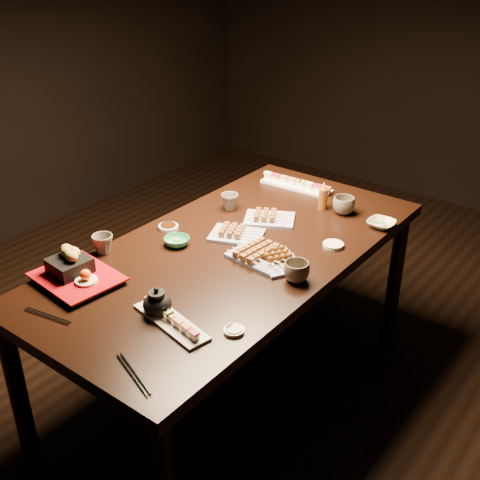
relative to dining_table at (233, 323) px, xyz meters
The scene contains 23 objects.
ground 0.46m from the dining_table, 130.57° to the left, with size 5.00×5.00×0.00m, color black.
dining_table is the anchor object (origin of this frame).
sushi_platter_near 0.69m from the dining_table, 73.40° to the right, with size 0.33×0.09×0.04m, color white, non-canonical shape.
sushi_platter_far 0.83m from the dining_table, 101.70° to the left, with size 0.38×0.10×0.05m, color white, non-canonical shape.
yakitori_plate_center 0.42m from the dining_table, 119.23° to the left, with size 0.22×0.16×0.06m, color #828EB6, non-canonical shape.
yakitori_plate_right 0.43m from the dining_table, ahead, with size 0.24×0.18×0.06m, color #828EB6, non-canonical shape.
yakitori_plate_left 0.51m from the dining_table, 95.88° to the left, with size 0.22×0.16×0.06m, color #828EB6, non-canonical shape.
tsukune_plate 0.46m from the dining_table, ahead, with size 0.21×0.15×0.05m, color #828EB6, non-canonical shape.
edamame_bowl_green 0.46m from the dining_table, 150.28° to the right, with size 0.11×0.11×0.03m, color #309463.
edamame_bowl_cream 0.79m from the dining_table, 54.78° to the left, with size 0.12×0.12×0.03m, color beige.
tempura_tray 0.77m from the dining_table, 118.53° to the right, with size 0.32×0.25×0.12m, color black, non-canonical shape.
teacup_near_left 0.67m from the dining_table, 138.73° to the right, with size 0.09×0.09×0.08m, color brown.
teacup_mid_right 0.54m from the dining_table, ahead, with size 0.10×0.10×0.08m, color brown.
teacup_far_left 0.57m from the dining_table, 130.17° to the left, with size 0.08×0.08×0.08m, color brown.
teacup_far_right 0.74m from the dining_table, 71.54° to the left, with size 0.10×0.10×0.08m, color brown.
teapot 0.68m from the dining_table, 80.99° to the right, with size 0.12×0.12×0.10m, color black, non-canonical shape.
condiment_bottle 0.73m from the dining_table, 81.02° to the left, with size 0.04×0.04×0.13m, color brown.
sauce_dish_west 0.51m from the dining_table, behind, with size 0.09×0.09×0.02m, color white.
sauce_dish_east 0.57m from the dining_table, 40.15° to the left, with size 0.09×0.09×0.02m, color white.
sauce_dish_se 0.69m from the dining_table, 51.32° to the right, with size 0.07×0.07×0.01m, color white.
sauce_dish_nw 0.84m from the dining_table, 106.68° to the left, with size 0.08×0.08×0.01m, color white.
chopsticks_near 0.88m from the dining_table, 104.73° to the right, with size 0.20×0.02×0.01m, color black, non-canonical shape.
chopsticks_se 0.92m from the dining_table, 72.54° to the right, with size 0.22×0.02×0.01m, color black, non-canonical shape.
Camera 1 is at (1.54, -1.92, 1.95)m, focal length 45.00 mm.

